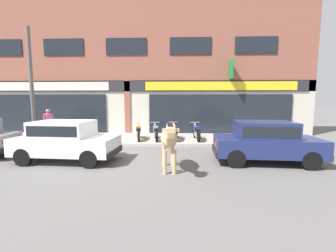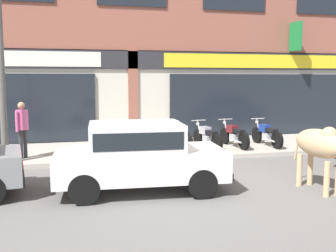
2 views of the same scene
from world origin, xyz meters
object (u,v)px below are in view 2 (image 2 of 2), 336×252
cow (323,145)px  utility_pole (1,59)px  car_1 (139,154)px  motorcycle_0 (179,138)px  motorcycle_1 (207,137)px  motorcycle_2 (234,135)px  motorcycle_3 (267,134)px  pedestrian (22,124)px

cow → utility_pole: size_ratio=0.39×
cow → car_1: size_ratio=0.58×
motorcycle_0 → motorcycle_1: (0.92, -0.03, 0.00)m
motorcycle_0 → motorcycle_2: bearing=2.6°
motorcycle_3 → utility_pole: 8.49m
pedestrian → motorcycle_2: bearing=3.1°
car_1 → motorcycle_0: bearing=63.4°
car_1 → motorcycle_0: size_ratio=2.05×
cow → pedestrian: 7.89m
motorcycle_1 → motorcycle_2: bearing=7.0°
cow → motorcycle_3: (1.27, 4.83, -0.49)m
motorcycle_2 → utility_pole: utility_pole is taller
cow → utility_pole: (-6.84, 3.95, 1.89)m
cow → motorcycle_1: 4.88m
motorcycle_2 → utility_pole: 7.41m
motorcycle_0 → utility_pole: bearing=-170.3°
cow → motorcycle_1: bearing=100.3°
car_1 → motorcycle_1: 4.80m
motorcycle_0 → motorcycle_3: (3.06, 0.02, 0.00)m
motorcycle_0 → utility_pole: (-5.04, -0.86, 2.38)m
car_1 → motorcycle_2: (3.84, 3.96, -0.30)m
utility_pole → motorcycle_0: bearing=9.7°
pedestrian → cow: bearing=-35.1°
motorcycle_1 → motorcycle_2: (0.98, 0.12, 0.00)m
motorcycle_0 → motorcycle_1: 0.92m
motorcycle_1 → motorcycle_2: 0.99m
pedestrian → motorcycle_1: bearing=2.4°
car_1 → utility_pole: bearing=135.9°
motorcycle_0 → car_1: bearing=-116.6°
motorcycle_1 → motorcycle_2: same height
cow → motorcycle_1: (-0.87, 4.77, -0.49)m
motorcycle_3 → pedestrian: 7.75m
motorcycle_2 → pedestrian: pedestrian is taller
motorcycle_0 → pedestrian: (-4.66, -0.27, 0.60)m
car_1 → motorcycle_2: 5.53m
motorcycle_0 → pedestrian: 4.71m
motorcycle_1 → utility_pole: bearing=-172.1°
motorcycle_1 → motorcycle_0: bearing=177.8°
car_1 → pedestrian: (-2.73, 3.61, 0.30)m
motorcycle_1 → car_1: bearing=-126.7°
motorcycle_0 → pedestrian: bearing=-176.7°
motorcycle_2 → car_1: bearing=-134.1°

